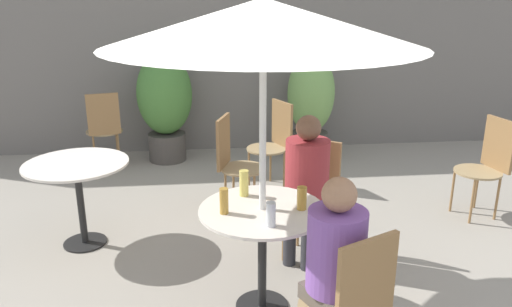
% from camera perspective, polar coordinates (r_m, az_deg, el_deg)
% --- Properties ---
extents(storefront_wall, '(10.00, 0.06, 3.00)m').
position_cam_1_polar(storefront_wall, '(6.75, -1.84, 12.97)').
color(storefront_wall, slate).
rests_on(storefront_wall, ground_plane).
extents(cafe_table_near, '(0.84, 0.84, 0.74)m').
position_cam_1_polar(cafe_table_near, '(3.33, 0.73, -8.50)').
color(cafe_table_near, black).
rests_on(cafe_table_near, ground_plane).
extents(cafe_table_far, '(0.86, 0.86, 0.74)m').
position_cam_1_polar(cafe_table_far, '(4.43, -19.71, -2.64)').
color(cafe_table_far, black).
rests_on(cafe_table_far, ground_plane).
extents(bistro_chair_0, '(0.48, 0.49, 0.96)m').
position_cam_1_polar(bistro_chair_0, '(2.75, 10.94, -16.10)').
color(bistro_chair_0, '#997F56').
rests_on(bistro_chair_0, ground_plane).
extents(bistro_chair_1, '(0.49, 0.50, 0.96)m').
position_cam_1_polar(bistro_chair_1, '(4.08, 6.58, -4.04)').
color(bistro_chair_1, '#997F56').
rests_on(bistro_chair_1, ground_plane).
extents(bistro_chair_2, '(0.49, 0.48, 0.96)m').
position_cam_1_polar(bistro_chair_2, '(5.48, 2.16, 1.85)').
color(bistro_chair_2, '#997F56').
rests_on(bistro_chair_2, ground_plane).
extents(bistro_chair_3, '(0.46, 0.44, 0.96)m').
position_cam_1_polar(bistro_chair_3, '(5.25, 25.05, -0.61)').
color(bistro_chair_3, '#997F56').
rests_on(bistro_chair_3, ground_plane).
extents(bistro_chair_4, '(0.48, 0.47, 0.96)m').
position_cam_1_polar(bistro_chair_4, '(4.84, -2.67, -0.35)').
color(bistro_chair_4, '#997F56').
rests_on(bistro_chair_4, ground_plane).
extents(bistro_chair_5, '(0.45, 0.47, 0.96)m').
position_cam_1_polar(bistro_chair_5, '(6.30, -16.98, 3.22)').
color(bistro_chair_5, '#997F56').
rests_on(bistro_chair_5, ground_plane).
extents(seated_person_0, '(0.37, 0.39, 1.20)m').
position_cam_1_polar(seated_person_0, '(2.77, 8.89, -12.02)').
color(seated_person_0, brown).
rests_on(seated_person_0, ground_plane).
extents(seated_person_1, '(0.42, 0.43, 1.21)m').
position_cam_1_polar(seated_person_1, '(3.89, 5.76, -2.74)').
color(seated_person_1, '#2D2D33').
rests_on(seated_person_1, ground_plane).
extents(beer_glass_0, '(0.06, 0.06, 0.17)m').
position_cam_1_polar(beer_glass_0, '(3.18, -3.68, -5.44)').
color(beer_glass_0, '#B28433').
rests_on(beer_glass_0, cafe_table_near).
extents(beer_glass_1, '(0.06, 0.06, 0.15)m').
position_cam_1_polar(beer_glass_1, '(3.02, 1.71, -6.97)').
color(beer_glass_1, silver).
rests_on(beer_glass_1, cafe_table_near).
extents(beer_glass_2, '(0.06, 0.06, 0.15)m').
position_cam_1_polar(beer_glass_2, '(3.25, 5.26, -5.10)').
color(beer_glass_2, '#B28433').
rests_on(beer_glass_2, cafe_table_near).
extents(beer_glass_3, '(0.06, 0.06, 0.18)m').
position_cam_1_polar(beer_glass_3, '(3.44, -1.38, -3.40)').
color(beer_glass_3, '#DBC65B').
rests_on(beer_glass_3, cafe_table_near).
extents(potted_plant_0, '(0.69, 0.69, 1.38)m').
position_cam_1_polar(potted_plant_0, '(6.42, -10.37, 5.85)').
color(potted_plant_0, '#47423D').
rests_on(potted_plant_0, ground_plane).
extents(potted_plant_1, '(0.60, 0.60, 1.37)m').
position_cam_1_polar(potted_plant_1, '(6.46, 6.27, 5.86)').
color(potted_plant_1, '#47423D').
rests_on(potted_plant_1, ground_plane).
extents(umbrella, '(1.91, 1.91, 2.06)m').
position_cam_1_polar(umbrella, '(2.99, 0.83, 14.67)').
color(umbrella, silver).
rests_on(umbrella, ground_plane).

